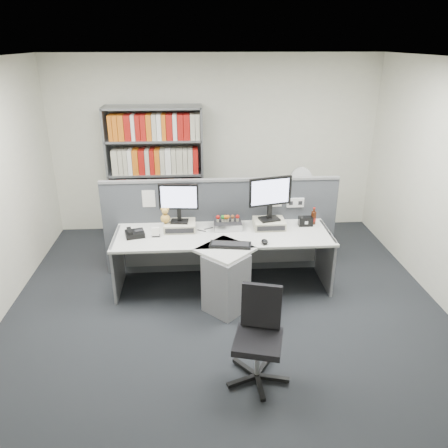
{
  "coord_description": "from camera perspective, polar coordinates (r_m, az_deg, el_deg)",
  "views": [
    {
      "loc": [
        -0.31,
        -3.92,
        2.87
      ],
      "look_at": [
        0.0,
        0.65,
        0.92
      ],
      "focal_mm": 34.91,
      "sensor_mm": 36.0,
      "label": 1
    }
  ],
  "objects": [
    {
      "name": "monitor_right",
      "position": [
        5.27,
        6.08,
        3.82
      ],
      "size": [
        0.53,
        0.22,
        0.55
      ],
      "color": "black",
      "rests_on": "monitor_riser_right"
    },
    {
      "name": "desk_fan",
      "position": [
        6.38,
        10.04,
        5.75
      ],
      "size": [
        0.29,
        0.17,
        0.49
      ],
      "color": "white",
      "rests_on": "filing_cabinet"
    },
    {
      "name": "room_shell",
      "position": [
        4.08,
        0.62,
        7.71
      ],
      "size": [
        5.04,
        5.54,
        2.72
      ],
      "color": "silver",
      "rests_on": "ground"
    },
    {
      "name": "ground",
      "position": [
        4.87,
        0.53,
        -13.06
      ],
      "size": [
        5.5,
        5.5,
        0.0
      ],
      "primitive_type": "plane",
      "color": "#24272B",
      "rests_on": "ground"
    },
    {
      "name": "figurines",
      "position": [
        5.32,
        0.44,
        0.85
      ],
      "size": [
        0.29,
        0.05,
        0.09
      ],
      "color": "#BDB89D",
      "rests_on": "desktop_pc"
    },
    {
      "name": "keyboard",
      "position": [
        4.91,
        0.82,
        -2.73
      ],
      "size": [
        0.49,
        0.25,
        0.03
      ],
      "color": "black",
      "rests_on": "desk"
    },
    {
      "name": "desk_calendar",
      "position": [
        5.19,
        -8.94,
        -1.13
      ],
      "size": [
        0.09,
        0.07,
        0.11
      ],
      "color": "black",
      "rests_on": "desk"
    },
    {
      "name": "monitor_riser_left",
      "position": [
        5.33,
        -5.81,
        -0.26
      ],
      "size": [
        0.38,
        0.31,
        0.1
      ],
      "color": "#BDB89D",
      "rests_on": "desk"
    },
    {
      "name": "desk_phone",
      "position": [
        5.25,
        -11.66,
        -1.23
      ],
      "size": [
        0.26,
        0.24,
        0.09
      ],
      "color": "black",
      "rests_on": "desk"
    },
    {
      "name": "speaker",
      "position": [
        5.52,
        10.63,
        0.36
      ],
      "size": [
        0.17,
        0.1,
        0.12
      ],
      "primitive_type": "cube",
      "color": "black",
      "rests_on": "desk"
    },
    {
      "name": "shelving_unit",
      "position": [
        6.67,
        -8.84,
        6.28
      ],
      "size": [
        1.41,
        0.4,
        2.0
      ],
      "color": "gray",
      "rests_on": "ground"
    },
    {
      "name": "cola_bottle",
      "position": [
        5.58,
        11.63,
        0.79
      ],
      "size": [
        0.07,
        0.07,
        0.22
      ],
      "color": "#3F190A",
      "rests_on": "desk"
    },
    {
      "name": "mouse",
      "position": [
        4.98,
        5.34,
        -2.31
      ],
      "size": [
        0.08,
        0.12,
        0.05
      ],
      "primitive_type": "ellipsoid",
      "color": "black",
      "rests_on": "desk"
    },
    {
      "name": "monitor_riser_right",
      "position": [
        5.4,
        5.92,
        0.05
      ],
      "size": [
        0.38,
        0.31,
        0.1
      ],
      "color": "#BDB89D",
      "rests_on": "desk"
    },
    {
      "name": "monitor_left",
      "position": [
        5.21,
        -5.96,
        3.16
      ],
      "size": [
        0.47,
        0.17,
        0.48
      ],
      "color": "black",
      "rests_on": "monitor_riser_left"
    },
    {
      "name": "office_chair",
      "position": [
        4.0,
        4.62,
        -14.03
      ],
      "size": [
        0.58,
        0.57,
        0.87
      ],
      "color": "silver",
      "rests_on": "ground"
    },
    {
      "name": "partition",
      "position": [
        5.64,
        -0.36,
        -0.16
      ],
      "size": [
        3.0,
        0.08,
        1.27
      ],
      "color": "#44484E",
      "rests_on": "ground"
    },
    {
      "name": "desktop_pc",
      "position": [
        5.37,
        0.47,
        -0.03
      ],
      "size": [
        0.33,
        0.3,
        0.09
      ],
      "color": "black",
      "rests_on": "desk"
    },
    {
      "name": "filing_cabinet",
      "position": [
        6.6,
        9.65,
        0.28
      ],
      "size": [
        0.45,
        0.61,
        0.7
      ],
      "color": "gray",
      "rests_on": "ground"
    },
    {
      "name": "desk",
      "position": [
        5.13,
        0.04,
        -5.01
      ],
      "size": [
        2.6,
        1.2,
        0.72
      ],
      "color": "silver",
      "rests_on": "ground"
    },
    {
      "name": "plush_toy",
      "position": [
        5.28,
        -7.7,
        0.97
      ],
      "size": [
        0.11,
        0.11,
        0.2
      ],
      "color": "gold",
      "rests_on": "monitor_riser_left"
    }
  ]
}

